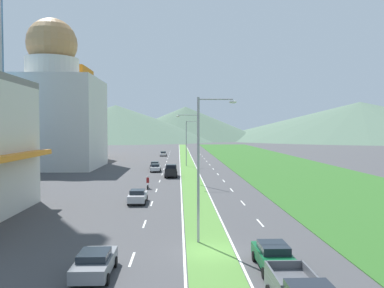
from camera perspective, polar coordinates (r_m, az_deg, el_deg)
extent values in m
plane|color=#424244|center=(27.62, 2.62, -15.34)|extent=(600.00, 600.00, 0.00)
cube|color=#518438|center=(86.68, -0.57, -3.27)|extent=(3.20, 240.00, 0.06)
cube|color=#2D6023|center=(89.58, 12.74, -3.15)|extent=(24.00, 240.00, 0.06)
cube|color=silver|center=(26.50, -8.66, -16.12)|extent=(0.16, 2.80, 0.01)
cube|color=silver|center=(35.46, -6.87, -11.37)|extent=(0.16, 2.80, 0.01)
cube|color=silver|center=(44.59, -5.84, -8.55)|extent=(0.16, 2.80, 0.01)
cube|color=silver|center=(53.80, -5.16, -6.69)|extent=(0.16, 2.80, 0.01)
cube|color=silver|center=(63.06, -4.69, -5.37)|extent=(0.16, 2.80, 0.01)
cube|color=silver|center=(72.34, -4.34, -4.39)|extent=(0.16, 2.80, 0.01)
cube|color=silver|center=(81.65, -4.07, -3.63)|extent=(0.16, 2.80, 0.01)
cube|color=silver|center=(90.96, -3.86, -3.03)|extent=(0.16, 2.80, 0.01)
cube|color=silver|center=(100.29, -3.68, -2.54)|extent=(0.16, 2.80, 0.01)
cube|color=silver|center=(109.62, -3.54, -2.13)|extent=(0.16, 2.80, 0.01)
cube|color=silver|center=(118.95, -3.42, -1.79)|extent=(0.16, 2.80, 0.01)
cube|color=silver|center=(128.29, -3.31, -1.50)|extent=(0.16, 2.80, 0.01)
cube|color=silver|center=(137.64, -3.22, -1.24)|extent=(0.16, 2.80, 0.01)
cube|color=silver|center=(146.98, -3.14, -1.02)|extent=(0.16, 2.80, 0.01)
cube|color=silver|center=(27.31, 13.99, -15.60)|extent=(0.16, 2.80, 0.01)
cube|color=silver|center=(36.07, 9.82, -11.16)|extent=(0.16, 2.80, 0.01)
cube|color=silver|center=(45.08, 7.36, -8.44)|extent=(0.16, 2.80, 0.01)
cube|color=silver|center=(54.21, 5.74, -6.62)|extent=(0.16, 2.80, 0.01)
cube|color=silver|center=(63.40, 4.60, -5.33)|extent=(0.16, 2.80, 0.01)
cube|color=silver|center=(72.64, 3.75, -4.36)|extent=(0.16, 2.80, 0.01)
cube|color=silver|center=(81.91, 3.09, -3.61)|extent=(0.16, 2.80, 0.01)
cube|color=silver|center=(91.20, 2.57, -3.01)|extent=(0.16, 2.80, 0.01)
cube|color=silver|center=(100.50, 2.15, -2.53)|extent=(0.16, 2.80, 0.01)
cube|color=silver|center=(109.82, 1.79, -2.12)|extent=(0.16, 2.80, 0.01)
cube|color=silver|center=(119.14, 1.50, -1.78)|extent=(0.16, 2.80, 0.01)
cube|color=silver|center=(128.46, 1.24, -1.49)|extent=(0.16, 2.80, 0.01)
cube|color=silver|center=(137.80, 1.02, -1.24)|extent=(0.16, 2.80, 0.01)
cube|color=silver|center=(147.13, 0.83, -1.02)|extent=(0.16, 2.80, 0.01)
cube|color=silver|center=(86.65, -1.73, -3.29)|extent=(0.16, 240.00, 0.01)
cube|color=silver|center=(86.74, 0.59, -3.28)|extent=(0.16, 240.00, 0.01)
cube|color=silver|center=(89.17, -19.42, 2.84)|extent=(19.54, 19.54, 18.98)
cylinder|color=beige|center=(90.07, -19.52, 10.24)|extent=(11.02, 11.02, 4.20)
sphere|color=#B27F4C|center=(90.96, -19.57, 13.51)|extent=(10.50, 10.50, 10.50)
cube|color=orange|center=(115.82, -17.94, 4.23)|extent=(13.53, 13.53, 25.18)
cone|color=#516B56|center=(275.37, -10.93, 3.00)|extent=(145.06, 145.06, 24.45)
cone|color=#516B56|center=(296.32, -0.96, 3.02)|extent=(120.29, 120.29, 24.81)
cone|color=#516B56|center=(329.60, 23.06, 3.11)|extent=(234.71, 234.71, 28.83)
cylinder|color=#99999E|center=(28.65, 0.92, -3.85)|extent=(0.18, 0.18, 10.61)
cylinder|color=#99999E|center=(28.60, 3.43, 6.47)|extent=(2.48, 0.21, 0.10)
ellipsoid|color=silver|center=(28.68, 5.92, 6.05)|extent=(0.56, 0.28, 0.20)
cylinder|color=#99999E|center=(58.03, 0.92, -0.83)|extent=(0.18, 0.18, 10.48)
cylinder|color=#99999E|center=(57.87, -0.55, 4.20)|extent=(2.99, 0.20, 0.10)
ellipsoid|color=silver|center=(57.80, -2.04, 4.00)|extent=(0.56, 0.28, 0.20)
cylinder|color=#99999E|center=(87.38, -0.83, 0.05)|extent=(0.18, 0.18, 10.04)
cylinder|color=#99999E|center=(87.27, 0.05, 3.25)|extent=(2.71, 0.29, 0.10)
ellipsoid|color=silver|center=(87.23, 0.94, 3.12)|extent=(0.56, 0.28, 0.20)
cube|color=silver|center=(77.10, -5.28, -3.50)|extent=(1.77, 4.41, 0.66)
cube|color=black|center=(76.87, -5.29, -3.07)|extent=(1.53, 1.94, 0.53)
cylinder|color=black|center=(78.55, -5.85, -3.64)|extent=(0.22, 0.64, 0.64)
cylinder|color=black|center=(78.45, -4.60, -3.64)|extent=(0.22, 0.64, 0.64)
cylinder|color=black|center=(75.83, -5.99, -3.85)|extent=(0.22, 0.64, 0.64)
cylinder|color=black|center=(75.73, -4.70, -3.85)|extent=(0.22, 0.64, 0.64)
cube|color=#B2B2B7|center=(44.99, -7.84, -7.57)|extent=(1.85, 4.32, 0.76)
cube|color=black|center=(44.73, -7.87, -6.84)|extent=(1.59, 1.90, 0.45)
cylinder|color=black|center=(46.46, -8.77, -7.73)|extent=(0.22, 0.64, 0.64)
cylinder|color=black|center=(46.29, -6.57, -7.76)|extent=(0.22, 0.64, 0.64)
cylinder|color=black|center=(43.85, -9.18, -8.33)|extent=(0.22, 0.64, 0.64)
cylinder|color=black|center=(43.67, -6.85, -8.37)|extent=(0.22, 0.64, 0.64)
cube|color=silver|center=(120.40, -4.16, -1.45)|extent=(1.83, 4.19, 0.61)
cube|color=black|center=(120.20, -4.17, -1.19)|extent=(1.57, 1.85, 0.50)
cylinder|color=black|center=(121.75, -4.55, -1.55)|extent=(0.22, 0.64, 0.64)
cylinder|color=black|center=(121.69, -3.73, -1.55)|extent=(0.22, 0.64, 0.64)
cylinder|color=black|center=(119.16, -4.61, -1.64)|extent=(0.22, 0.64, 0.64)
cylinder|color=black|center=(119.09, -3.76, -1.64)|extent=(0.22, 0.64, 0.64)
cube|color=#0C5128|center=(24.79, 11.77, -15.83)|extent=(1.88, 4.73, 0.70)
cube|color=black|center=(24.79, 11.67, -14.42)|extent=(1.62, 2.08, 0.46)
cylinder|color=black|center=(23.79, 14.85, -17.53)|extent=(0.22, 0.64, 0.64)
cylinder|color=black|center=(23.36, 10.40, -17.88)|extent=(0.22, 0.64, 0.64)
cylinder|color=black|center=(26.47, 12.95, -15.46)|extent=(0.22, 0.64, 0.64)
cylinder|color=black|center=(26.08, 8.96, -15.70)|extent=(0.22, 0.64, 0.64)
cube|color=black|center=(82.45, -5.36, -3.14)|extent=(1.76, 4.56, 0.64)
cube|color=black|center=(82.21, -5.37, -2.74)|extent=(1.51, 2.00, 0.54)
cylinder|color=black|center=(83.93, -5.88, -3.26)|extent=(0.22, 0.64, 0.64)
cylinder|color=black|center=(83.84, -4.73, -3.27)|extent=(0.22, 0.64, 0.64)
cylinder|color=black|center=(81.13, -6.02, -3.45)|extent=(0.22, 0.64, 0.64)
cylinder|color=black|center=(81.03, -4.82, -3.46)|extent=(0.22, 0.64, 0.64)
cube|color=slate|center=(23.96, -13.84, -16.46)|extent=(1.90, 4.48, 0.73)
cube|color=black|center=(23.62, -13.94, -15.29)|extent=(1.63, 1.97, 0.40)
cylinder|color=black|center=(25.55, -15.25, -16.13)|extent=(0.22, 0.64, 0.64)
cylinder|color=black|center=(25.21, -11.04, -16.35)|extent=(0.22, 0.64, 0.64)
cylinder|color=black|center=(23.01, -16.92, -18.25)|extent=(0.22, 0.64, 0.64)
cylinder|color=black|center=(22.63, -12.21, -18.56)|extent=(0.22, 0.64, 0.64)
cube|color=black|center=(68.47, -3.05, -4.09)|extent=(2.00, 5.40, 0.80)
cube|color=black|center=(69.97, -3.03, -3.30)|extent=(1.84, 2.00, 0.80)
cube|color=black|center=(67.33, -3.87, -3.67)|extent=(0.10, 3.20, 0.44)
cube|color=black|center=(67.29, -2.27, -3.67)|extent=(0.10, 3.20, 0.44)
cube|color=black|center=(65.76, -3.09, -3.81)|extent=(1.84, 0.10, 0.44)
cylinder|color=black|center=(70.14, -3.81, -4.27)|extent=(0.26, 0.80, 0.80)
cylinder|color=black|center=(70.11, -2.24, -4.27)|extent=(0.26, 0.80, 0.80)
cylinder|color=black|center=(66.93, -3.90, -4.59)|extent=(0.26, 0.80, 0.80)
cylinder|color=black|center=(66.89, -2.25, -4.59)|extent=(0.26, 0.80, 0.80)
cube|color=#515459|center=(20.33, 17.01, -17.75)|extent=(0.10, 3.20, 0.44)
cube|color=#515459|center=(19.83, 11.59, -18.23)|extent=(0.10, 3.20, 0.44)
cube|color=#515459|center=(21.47, 13.12, -16.62)|extent=(1.84, 0.10, 0.44)
cylinder|color=black|center=(56.06, -6.34, -6.03)|extent=(0.10, 0.60, 0.60)
cylinder|color=black|center=(54.68, -6.45, -6.24)|extent=(0.12, 0.60, 0.60)
cube|color=#B2B2B7|center=(55.35, -6.39, -5.95)|extent=(0.20, 1.12, 0.25)
ellipsoid|color=#B2B2B7|center=(55.50, -6.38, -5.56)|extent=(0.24, 0.44, 0.24)
cube|color=maroon|center=(55.15, -6.40, -5.22)|extent=(0.36, 0.28, 0.70)
sphere|color=silver|center=(55.14, -6.40, -4.73)|extent=(0.26, 0.26, 0.26)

